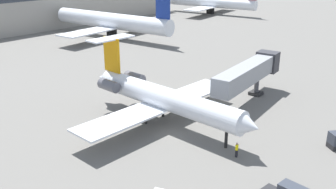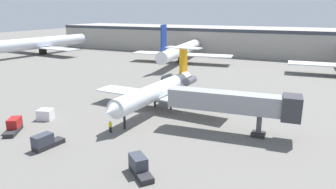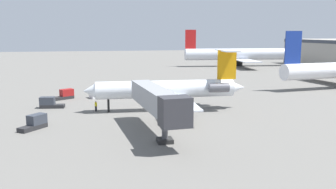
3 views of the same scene
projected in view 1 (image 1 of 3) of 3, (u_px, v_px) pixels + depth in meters
ground_plane at (177, 132)px, 46.58m from camera, size 400.00×400.00×0.10m
regional_jet at (161, 97)px, 47.83m from camera, size 24.92×26.79×9.81m
jet_bridge at (251, 72)px, 55.31m from camera, size 17.96×4.54×6.08m
ground_crew_marshaller at (237, 150)px, 40.37m from camera, size 0.46×0.37×1.69m
parked_airliner_centre at (112, 21)px, 98.84m from camera, size 32.16×38.06×13.49m
parked_airliner_east_mid at (211, 3)px, 140.44m from camera, size 30.22×35.56×13.01m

